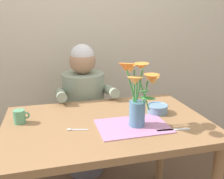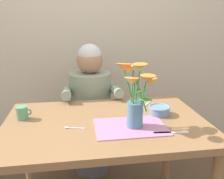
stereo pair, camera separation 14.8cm
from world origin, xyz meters
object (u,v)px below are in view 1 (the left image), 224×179
at_px(seated_person, 84,113).
at_px(dinner_knife, 174,130).
at_px(coffee_cup, 20,117).
at_px(ceramic_bowl, 157,108).
at_px(flower_vase, 138,92).

height_order(seated_person, dinner_knife, seated_person).
relative_size(dinner_knife, coffee_cup, 2.04).
relative_size(ceramic_bowl, coffee_cup, 1.46).
distance_m(seated_person, flower_vase, 0.84).
bearing_deg(flower_vase, seated_person, 105.31).
bearing_deg(dinner_knife, ceramic_bowl, 91.00).
distance_m(seated_person, dinner_knife, 0.92).
height_order(ceramic_bowl, dinner_knife, ceramic_bowl).
height_order(seated_person, ceramic_bowl, seated_person).
distance_m(dinner_knife, coffee_cup, 0.88).
xyz_separation_m(seated_person, ceramic_bowl, (0.40, -0.57, 0.21)).
bearing_deg(seated_person, ceramic_bowl, -54.18).
height_order(dinner_knife, coffee_cup, coffee_cup).
bearing_deg(coffee_cup, dinner_knife, -21.04).
bearing_deg(ceramic_bowl, seated_person, 125.05).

